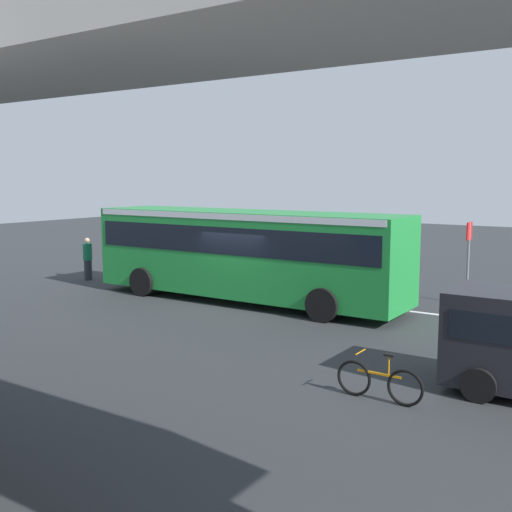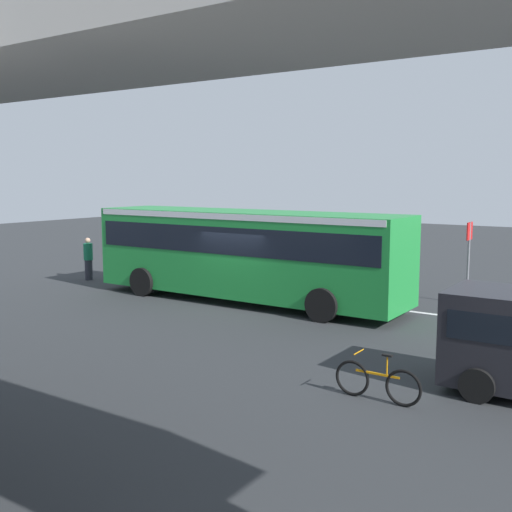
% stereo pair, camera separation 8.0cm
% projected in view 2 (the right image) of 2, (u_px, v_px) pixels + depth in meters
% --- Properties ---
extents(ground, '(80.00, 80.00, 0.00)m').
position_uv_depth(ground, '(241.00, 306.00, 20.51)').
color(ground, '#2D3033').
extents(city_bus, '(11.54, 2.85, 3.15)m').
position_uv_depth(city_bus, '(245.00, 248.00, 21.09)').
color(city_bus, '#1E8C38').
rests_on(city_bus, ground).
extents(bicycle_orange, '(1.77, 0.44, 0.96)m').
position_uv_depth(bicycle_orange, '(377.00, 382.00, 11.76)').
color(bicycle_orange, black).
rests_on(bicycle_orange, ground).
extents(pedestrian, '(0.38, 0.38, 1.79)m').
position_uv_depth(pedestrian, '(88.00, 259.00, 25.67)').
color(pedestrian, '#2D2D38').
rests_on(pedestrian, ground).
extents(traffic_sign, '(0.08, 0.60, 2.80)m').
position_uv_depth(traffic_sign, '(469.00, 249.00, 20.65)').
color(traffic_sign, slate).
rests_on(traffic_sign, ground).
extents(lane_dash_leftmost, '(2.00, 0.20, 0.01)m').
position_uv_depth(lane_dash_leftmost, '(441.00, 315.00, 19.15)').
color(lane_dash_leftmost, silver).
rests_on(lane_dash_leftmost, ground).
extents(lane_dash_left, '(2.00, 0.20, 0.01)m').
position_uv_depth(lane_dash_left, '(327.00, 301.00, 21.36)').
color(lane_dash_left, silver).
rests_on(lane_dash_left, ground).
extents(lane_dash_centre, '(2.00, 0.20, 0.01)m').
position_uv_depth(lane_dash_centre, '(234.00, 289.00, 23.56)').
color(lane_dash_centre, silver).
rests_on(lane_dash_centre, ground).
extents(lane_dash_right, '(2.00, 0.20, 0.01)m').
position_uv_depth(lane_dash_right, '(158.00, 280.00, 25.77)').
color(lane_dash_right, silver).
rests_on(lane_dash_right, ground).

